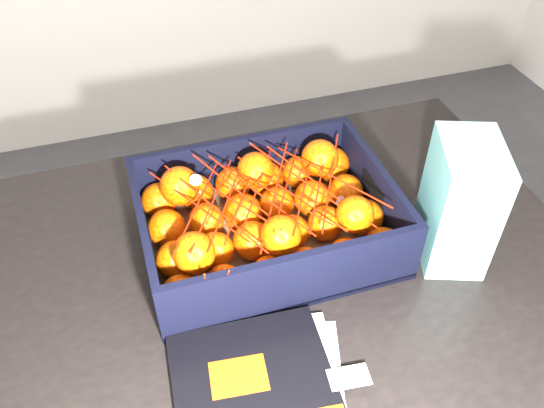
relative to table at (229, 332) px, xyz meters
name	(u,v)px	position (x,y,z in m)	size (l,w,h in m)	color
table	(229,332)	(0.00, 0.00, 0.00)	(1.20, 0.80, 0.75)	black
produce_crate	(266,226)	(0.09, 0.09, 0.13)	(0.40, 0.30, 0.11)	olive
clementine_heap	(265,217)	(0.09, 0.09, 0.15)	(0.39, 0.28, 0.11)	#DD4904
mesh_net	(264,196)	(0.09, 0.08, 0.21)	(0.33, 0.27, 0.09)	#B91A06
retail_carton	(459,202)	(0.37, -0.02, 0.20)	(0.09, 0.14, 0.21)	white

